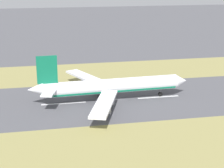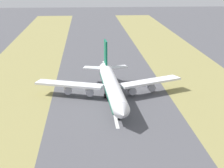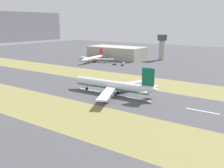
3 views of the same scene
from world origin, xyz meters
name	(u,v)px [view 1 (image 1 of 3)]	position (x,y,z in m)	size (l,w,h in m)	color
ground_plane	(119,100)	(0.00, 0.00, 0.00)	(800.00, 800.00, 0.00)	#4C4C51
grass_median_west	(101,72)	(-45.00, 0.00, 0.00)	(40.00, 600.00, 0.01)	olive
grass_median_east	(151,148)	(45.00, 0.00, 0.00)	(40.00, 600.00, 0.01)	olive
centreline_dash_mid	(64,103)	(0.00, -23.04, 0.01)	(1.20, 18.00, 0.01)	silver
centreline_dash_far	(158,97)	(0.00, 16.96, 0.01)	(1.20, 18.00, 0.01)	silver
airplane_main_jet	(107,87)	(0.01, -4.94, 6.02)	(64.07, 67.18, 20.20)	white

